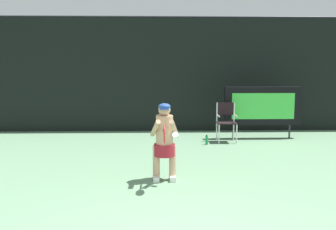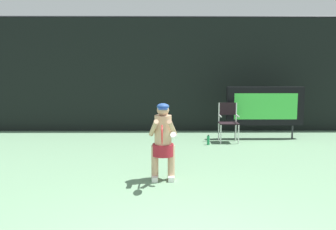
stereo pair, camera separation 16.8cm
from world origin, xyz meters
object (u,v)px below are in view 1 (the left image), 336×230
scoreboard (262,106)px  water_bottle (207,140)px  tennis_player (164,139)px  tennis_racket (164,134)px  umpire_chair (226,120)px

scoreboard → water_bottle: size_ratio=8.30×
tennis_player → tennis_racket: (-0.01, -0.57, 0.20)m
scoreboard → umpire_chair: bearing=-157.4°
tennis_player → tennis_racket: 0.60m
tennis_player → water_bottle: bearing=68.9°
scoreboard → tennis_player: scoreboard is taller
tennis_racket → tennis_player: bearing=83.7°
scoreboard → tennis_racket: bearing=-122.9°
scoreboard → tennis_player: 4.89m
scoreboard → tennis_player: (-2.90, -3.93, -0.18)m
umpire_chair → tennis_racket: tennis_racket is taller
water_bottle → umpire_chair: bearing=33.1°
scoreboard → tennis_racket: size_ratio=3.65×
scoreboard → tennis_racket: 5.36m
water_bottle → tennis_player: bearing=-111.1°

